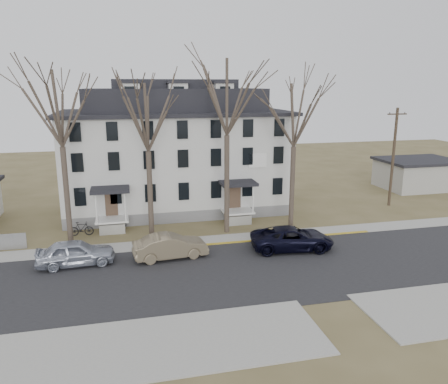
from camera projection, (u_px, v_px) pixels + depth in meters
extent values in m
plane|color=brown|center=(249.00, 286.00, 25.82)|extent=(120.00, 120.00, 0.00)
cube|color=#27272A|center=(240.00, 272.00, 27.72)|extent=(120.00, 10.00, 0.04)
cube|color=#A09F97|center=(220.00, 240.00, 33.39)|extent=(120.00, 2.00, 0.08)
cube|color=#A09F97|center=(107.00, 353.00, 19.33)|extent=(20.00, 5.00, 0.08)
cube|color=gold|center=(285.00, 239.00, 33.64)|extent=(14.00, 0.25, 0.06)
cube|color=slate|center=(177.00, 202.00, 42.29)|extent=(20.00, 10.00, 1.00)
cube|color=silver|center=(176.00, 156.00, 41.22)|extent=(20.00, 10.00, 8.00)
cube|color=black|center=(175.00, 112.00, 40.24)|extent=(20.80, 10.80, 0.30)
cube|color=black|center=(174.00, 100.00, 39.97)|extent=(16.00, 7.00, 2.00)
cube|color=black|center=(174.00, 84.00, 39.64)|extent=(11.00, 4.50, 0.80)
cube|color=white|center=(112.00, 219.00, 35.21)|extent=(2.60, 2.00, 0.16)
cube|color=white|center=(238.00, 211.00, 37.53)|extent=(2.60, 2.00, 0.16)
cube|color=white|center=(258.00, 160.00, 37.80)|extent=(1.60, 0.08, 1.20)
cube|color=#A09F97|center=(417.00, 175.00, 50.11)|extent=(8.00, 6.00, 3.00)
cube|color=black|center=(419.00, 160.00, 49.71)|extent=(8.50, 6.50, 0.30)
cylinder|color=#473B31|center=(67.00, 197.00, 31.80)|extent=(0.40, 0.40, 7.28)
cylinder|color=#473B31|center=(150.00, 195.00, 33.19)|extent=(0.40, 0.40, 6.76)
cylinder|color=#473B31|center=(227.00, 185.00, 34.39)|extent=(0.40, 0.40, 7.80)
cylinder|color=#473B31|center=(292.00, 188.00, 35.72)|extent=(0.40, 0.40, 6.76)
cylinder|color=#3D3023|center=(393.00, 158.00, 42.01)|extent=(0.28, 0.28, 9.50)
cube|color=#3D3023|center=(397.00, 114.00, 41.02)|extent=(2.00, 0.12, 0.12)
imported|color=#A7AEBD|center=(76.00, 253.00, 28.53)|extent=(5.12, 2.36, 1.70)
imported|color=#73654D|center=(170.00, 247.00, 29.73)|extent=(5.19, 2.28, 1.66)
imported|color=black|center=(292.00, 239.00, 31.31)|extent=(6.18, 3.38, 1.64)
imported|color=black|center=(116.00, 224.00, 35.94)|extent=(1.65, 0.67, 0.85)
imported|color=black|center=(82.00, 229.00, 34.22)|extent=(1.88, 0.63, 1.12)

